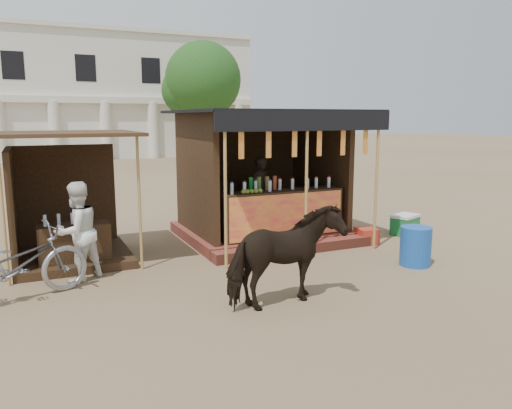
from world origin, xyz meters
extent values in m
plane|color=#846B4C|center=(0.00, 0.00, 0.00)|extent=(120.00, 120.00, 0.00)
cube|color=brown|center=(1.00, 3.50, 0.11)|extent=(3.40, 2.80, 0.22)
cube|color=brown|center=(1.00, 1.95, 0.10)|extent=(3.40, 0.35, 0.20)
cube|color=#392714|center=(1.00, 2.55, 0.69)|extent=(2.60, 0.55, 0.95)
cube|color=#EA1B42|center=(1.00, 2.27, 0.69)|extent=(2.50, 0.02, 0.88)
cube|color=#392714|center=(1.00, 4.75, 1.47)|extent=(3.00, 0.12, 2.50)
cube|color=#392714|center=(-0.50, 3.50, 1.47)|extent=(0.12, 2.50, 2.50)
cube|color=#392714|center=(2.50, 3.50, 1.47)|extent=(0.12, 2.50, 2.50)
cube|color=black|center=(1.00, 3.30, 2.75)|extent=(3.60, 3.60, 0.06)
cube|color=black|center=(1.00, 1.52, 2.57)|extent=(3.60, 0.06, 0.36)
cylinder|color=tan|center=(-0.60, 1.55, 1.38)|extent=(0.06, 0.06, 2.75)
cylinder|color=tan|center=(1.00, 1.55, 1.38)|extent=(0.06, 0.06, 2.75)
cylinder|color=tan|center=(2.60, 1.55, 1.38)|extent=(0.06, 0.06, 2.75)
cube|color=red|center=(-0.30, 1.55, 2.20)|extent=(0.10, 0.02, 0.55)
cube|color=red|center=(0.22, 1.55, 2.20)|extent=(0.10, 0.02, 0.55)
cube|color=red|center=(0.74, 1.55, 2.20)|extent=(0.10, 0.02, 0.55)
cube|color=red|center=(1.26, 1.55, 2.20)|extent=(0.10, 0.02, 0.55)
cube|color=red|center=(1.78, 1.55, 2.20)|extent=(0.10, 0.02, 0.55)
cube|color=red|center=(2.30, 1.55, 2.20)|extent=(0.10, 0.02, 0.55)
imported|color=black|center=(1.00, 3.60, 0.99)|extent=(0.66, 0.55, 1.55)
cube|color=#392714|center=(-3.00, 3.20, 0.07)|extent=(2.00, 2.00, 0.15)
cube|color=#392714|center=(-3.00, 4.15, 1.05)|extent=(1.90, 0.10, 2.10)
cube|color=#392714|center=(-3.95, 3.20, 1.05)|extent=(0.10, 1.90, 2.10)
cube|color=#472D19|center=(-3.00, 3.10, 2.35)|extent=(2.40, 2.40, 0.06)
cylinder|color=tan|center=(-4.05, 2.15, 1.18)|extent=(0.05, 0.05, 2.35)
cylinder|color=tan|center=(-1.95, 2.15, 1.18)|extent=(0.05, 0.05, 2.35)
cube|color=#392714|center=(-3.00, 2.70, 0.40)|extent=(1.20, 0.50, 0.80)
imported|color=black|center=(-0.47, -0.42, 0.71)|extent=(1.77, 0.98, 1.42)
imported|color=#94959C|center=(-3.90, 1.33, 0.55)|extent=(2.20, 1.40, 1.09)
imported|color=white|center=(-3.00, 2.00, 0.81)|extent=(0.99, 0.94, 1.62)
cylinder|color=#164DA7|center=(2.57, 0.34, 0.35)|extent=(0.67, 0.67, 0.70)
cube|color=#AC301C|center=(2.76, 2.00, 0.16)|extent=(0.46, 0.49, 0.33)
cube|color=#1A7739|center=(4.05, 2.30, 0.20)|extent=(0.73, 0.61, 0.40)
cube|color=white|center=(4.05, 2.30, 0.43)|extent=(0.75, 0.64, 0.06)
cube|color=silver|center=(-2.00, 30.00, 4.00)|extent=(26.00, 7.00, 8.00)
cube|color=silver|center=(-2.00, 26.40, 3.70)|extent=(26.00, 0.50, 0.40)
cube|color=silver|center=(-2.00, 26.50, 8.05)|extent=(26.00, 0.30, 0.25)
cylinder|color=silver|center=(-2.00, 26.40, 1.80)|extent=(0.70, 0.70, 3.60)
cylinder|color=silver|center=(1.00, 26.40, 1.80)|extent=(0.70, 0.70, 3.60)
cylinder|color=silver|center=(4.00, 26.40, 1.80)|extent=(0.70, 0.70, 3.60)
cylinder|color=silver|center=(7.00, 26.40, 1.80)|extent=(0.70, 0.70, 3.60)
cylinder|color=silver|center=(10.00, 26.40, 1.80)|extent=(0.70, 0.70, 3.60)
cylinder|color=#382314|center=(6.00, 22.00, 2.00)|extent=(0.50, 0.50, 4.00)
sphere|color=#2A5C1F|center=(6.00, 22.00, 4.80)|extent=(4.40, 4.40, 4.40)
sphere|color=#2A5C1F|center=(5.20, 22.60, 4.20)|extent=(2.99, 2.99, 2.99)
camera|label=1|loc=(-3.65, -6.34, 2.63)|focal=35.00mm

